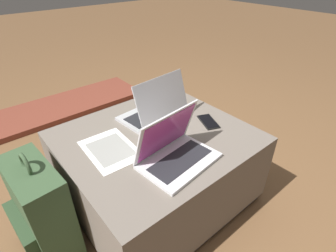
# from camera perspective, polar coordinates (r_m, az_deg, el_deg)

# --- Properties ---
(ground_plane) EXTENTS (14.00, 14.00, 0.00)m
(ground_plane) POSITION_cam_1_polar(r_m,az_deg,el_deg) (1.60, -2.28, -14.85)
(ground_plane) COLOR brown
(ottoman) EXTENTS (0.89, 0.82, 0.43)m
(ottoman) POSITION_cam_1_polar(r_m,az_deg,el_deg) (1.45, -2.46, -9.01)
(ottoman) COLOR #3D3832
(ottoman) RESTS_ON ground_plane
(laptop_near) EXTENTS (0.35, 0.26, 0.23)m
(laptop_near) POSITION_cam_1_polar(r_m,az_deg,el_deg) (1.13, 1.51, -5.47)
(laptop_near) COLOR silver
(laptop_near) RESTS_ON ottoman
(laptop_far) EXTENTS (0.35, 0.28, 0.25)m
(laptop_far) POSITION_cam_1_polar(r_m,az_deg,el_deg) (1.42, -2.70, 3.31)
(laptop_far) COLOR #B7B7BC
(laptop_far) RESTS_ON ottoman
(cell_phone) EXTENTS (0.12, 0.16, 0.01)m
(cell_phone) POSITION_cam_1_polar(r_m,az_deg,el_deg) (1.43, 8.77, 0.95)
(cell_phone) COLOR black
(cell_phone) RESTS_ON ottoman
(backpack) EXTENTS (0.23, 0.36, 0.55)m
(backpack) POSITION_cam_1_polar(r_m,az_deg,el_deg) (1.35, -25.91, -16.50)
(backpack) COLOR #385133
(backpack) RESTS_ON ground_plane
(paper_sheet) EXTENTS (0.22, 0.31, 0.00)m
(paper_sheet) POSITION_cam_1_polar(r_m,az_deg,el_deg) (1.25, -12.40, -4.95)
(paper_sheet) COLOR white
(paper_sheet) RESTS_ON ottoman
(fireplace_hearth) EXTENTS (1.40, 0.50, 0.04)m
(fireplace_hearth) POSITION_cam_1_polar(r_m,az_deg,el_deg) (2.62, -21.50, 4.15)
(fireplace_hearth) COLOR brown
(fireplace_hearth) RESTS_ON ground_plane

